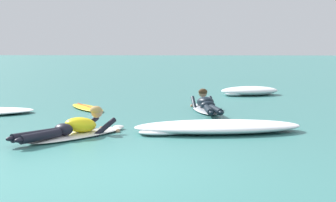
% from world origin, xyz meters
% --- Properties ---
extents(ground_plane, '(120.00, 120.00, 0.00)m').
position_xyz_m(ground_plane, '(0.00, 10.00, 0.00)').
color(ground_plane, '#387A75').
extents(surfer_near, '(1.74, 2.30, 0.53)m').
position_xyz_m(surfer_near, '(-0.65, 2.32, 0.14)').
color(surfer_near, white).
rests_on(surfer_near, ground).
extents(surfer_far, '(0.81, 2.58, 0.54)m').
position_xyz_m(surfer_far, '(1.64, 6.01, 0.14)').
color(surfer_far, silver).
rests_on(surfer_far, ground).
extents(drifting_surfboard, '(1.34, 1.87, 0.16)m').
position_xyz_m(drifting_surfboard, '(-1.24, 6.27, 0.03)').
color(drifting_surfboard, yellow).
rests_on(drifting_surfboard, ground).
extents(whitewater_front, '(2.14, 1.73, 0.27)m').
position_xyz_m(whitewater_front, '(3.05, 10.16, 0.13)').
color(whitewater_front, white).
rests_on(whitewater_front, ground).
extents(whitewater_mid_right, '(3.14, 1.55, 0.21)m').
position_xyz_m(whitewater_mid_right, '(1.79, 2.99, 0.10)').
color(whitewater_mid_right, white).
rests_on(whitewater_mid_right, ground).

